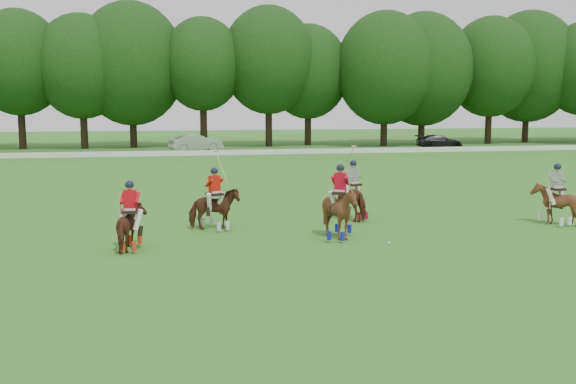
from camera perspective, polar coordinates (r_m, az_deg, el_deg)
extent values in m
plane|color=#366D1F|center=(18.03, 2.33, -6.22)|extent=(180.00, 180.00, 0.00)
cylinder|color=black|center=(67.30, -22.59, 5.65)|extent=(0.70, 0.70, 4.98)
ellipsoid|color=black|center=(67.39, -22.85, 10.57)|extent=(8.80, 8.80, 10.12)
cylinder|color=black|center=(65.97, -17.69, 5.71)|extent=(0.70, 0.70, 4.64)
ellipsoid|color=black|center=(66.04, -17.89, 10.58)|extent=(8.80, 8.80, 10.13)
cylinder|color=black|center=(66.63, -13.60, 5.73)|extent=(0.70, 0.70, 4.31)
ellipsoid|color=black|center=(66.71, -13.77, 11.02)|extent=(10.67, 10.67, 12.27)
cylinder|color=black|center=(65.16, -7.51, 6.25)|extent=(0.70, 0.70, 5.24)
ellipsoid|color=black|center=(65.25, -7.61, 11.20)|extent=(8.06, 8.06, 9.26)
cylinder|color=black|center=(66.15, -1.72, 6.31)|extent=(0.70, 0.70, 5.19)
ellipsoid|color=black|center=(66.27, -1.75, 11.64)|extent=(9.50, 9.50, 10.92)
cylinder|color=black|center=(68.36, 1.78, 6.07)|extent=(0.70, 0.70, 4.48)
ellipsoid|color=black|center=(68.41, 1.80, 10.65)|extent=(8.60, 8.60, 9.89)
cylinder|color=black|center=(67.75, 8.52, 5.85)|extent=(0.70, 0.70, 4.21)
ellipsoid|color=black|center=(67.81, 8.62, 10.84)|extent=(10.11, 10.11, 11.63)
cylinder|color=black|center=(70.70, 11.78, 5.80)|extent=(0.70, 0.70, 4.07)
ellipsoid|color=black|center=(70.76, 11.91, 10.62)|extent=(10.46, 10.46, 12.03)
cylinder|color=black|center=(74.29, 17.39, 5.98)|extent=(0.70, 0.70, 4.79)
ellipsoid|color=black|center=(74.37, 17.58, 10.56)|extent=(9.47, 9.47, 10.89)
cylinder|color=black|center=(78.34, 20.36, 5.80)|extent=(0.70, 0.70, 4.44)
ellipsoid|color=black|center=(78.42, 20.58, 10.39)|extent=(10.84, 10.84, 12.47)
cube|color=white|center=(55.32, -6.79, 3.49)|extent=(120.00, 0.10, 0.44)
imported|color=#AEAEB4|center=(59.69, -8.17, 4.34)|extent=(5.08, 3.02, 1.58)
imported|color=black|center=(65.39, 13.29, 4.39)|extent=(4.78, 2.47, 1.32)
imported|color=#4D2514|center=(19.87, -13.79, -3.10)|extent=(0.96, 1.71, 1.37)
cube|color=black|center=(19.78, -13.84, -1.67)|extent=(0.51, 0.62, 0.08)
cylinder|color=tan|center=(19.85, -14.68, -1.90)|extent=(0.06, 0.21, 1.29)
imported|color=#4D2514|center=(22.52, -6.52, -1.52)|extent=(1.86, 1.77, 1.46)
cube|color=black|center=(22.44, -6.54, -0.17)|extent=(0.65, 0.70, 0.08)
cylinder|color=tan|center=(22.48, -5.93, 2.21)|extent=(0.38, 0.70, 1.08)
imported|color=#4D2514|center=(20.93, 4.63, -1.80)|extent=(1.98, 2.06, 1.76)
cube|color=black|center=(20.83, 4.65, -0.04)|extent=(0.64, 0.70, 0.08)
cylinder|color=tan|center=(20.79, 5.46, -0.29)|extent=(0.12, 0.20, 1.29)
imported|color=#4D2514|center=(24.49, 5.79, -0.65)|extent=(1.51, 2.02, 1.56)
cube|color=black|center=(24.41, 5.80, 0.68)|extent=(0.63, 0.69, 0.08)
cylinder|color=tan|center=(24.12, 5.29, 2.80)|extent=(0.34, 0.72, 1.08)
imported|color=#4D2514|center=(25.26, 22.67, -0.99)|extent=(1.40, 1.53, 1.52)
cube|color=black|center=(25.19, 22.74, 0.26)|extent=(0.51, 0.61, 0.08)
cylinder|color=tan|center=(25.00, 22.21, 0.05)|extent=(0.06, 0.21, 1.29)
sphere|color=white|center=(20.43, 8.96, -4.50)|extent=(0.09, 0.09, 0.09)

